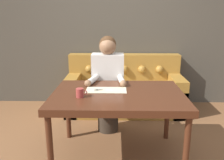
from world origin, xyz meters
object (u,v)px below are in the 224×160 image
object	(u,v)px
person	(108,84)
mug	(80,93)
dining_table	(118,99)
couch	(124,91)
scissors	(100,90)

from	to	relation	value
person	mug	size ratio (longest dim) A/B	11.46
dining_table	couch	world-z (taller)	couch
couch	person	bearing A→B (deg)	-107.82
dining_table	couch	xyz separation A→B (m)	(0.11, 1.39, -0.36)
dining_table	scissors	size ratio (longest dim) A/B	6.59
dining_table	couch	size ratio (longest dim) A/B	0.74
couch	person	distance (m)	0.87
scissors	person	bearing A→B (deg)	83.70
dining_table	scissors	world-z (taller)	scissors
person	dining_table	bearing A→B (deg)	-78.39
scissors	mug	xyz separation A→B (m)	(-0.19, -0.23, 0.04)
person	scissors	world-z (taller)	person
couch	mug	bearing A→B (deg)	-107.73
mug	dining_table	bearing A→B (deg)	20.73
scissors	mug	size ratio (longest dim) A/B	1.86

